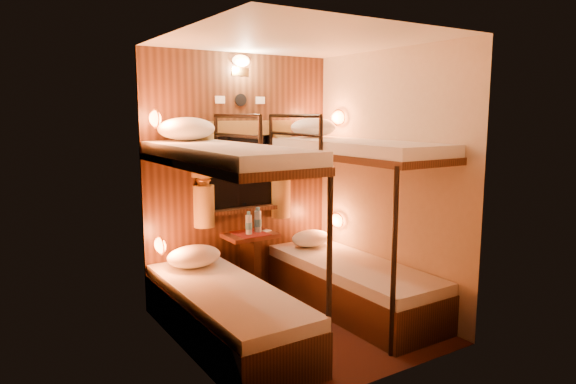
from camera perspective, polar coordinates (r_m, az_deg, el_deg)
floor at (r=4.59m, az=1.10°, el=-14.67°), size 2.10×2.10×0.00m
ceiling at (r=4.25m, az=1.20°, el=16.54°), size 2.10×2.10×0.00m
wall_back at (r=5.15m, az=-5.35°, el=1.77°), size 2.40×0.00×2.40m
wall_front at (r=3.44m, az=10.90°, el=-1.86°), size 2.40×0.00×2.40m
wall_left at (r=3.80m, az=-11.50°, el=-0.89°), size 0.00×2.40×2.40m
wall_right at (r=4.88m, az=10.97°, el=1.24°), size 0.00×2.40×2.40m
back_panel at (r=5.14m, az=-5.27°, el=1.75°), size 2.00×0.03×2.40m
bunk_left at (r=4.15m, az=-6.98°, el=-9.09°), size 0.72×1.90×1.82m
bunk_right at (r=4.82m, az=7.12°, el=-6.52°), size 0.72×1.90×1.82m
window at (r=5.12m, az=-5.11°, el=1.50°), size 1.00×0.12×0.79m
curtains at (r=5.08m, az=-4.95°, el=2.39°), size 1.10×0.22×1.00m
back_fixtures at (r=5.09m, az=-5.25°, el=13.48°), size 0.54×0.09×0.48m
reading_lamps at (r=4.84m, az=-3.45°, el=1.81°), size 2.00×0.20×1.25m
table at (r=5.14m, az=-4.19°, el=-7.19°), size 0.50×0.34×0.66m
bottle_left at (r=5.02m, az=-4.38°, el=-3.64°), size 0.07×0.07×0.23m
bottle_right at (r=5.11m, az=-3.37°, el=-3.29°), size 0.07×0.07×0.25m
sachet_a at (r=5.17m, az=-2.43°, el=-4.32°), size 0.11×0.10×0.01m
sachet_b at (r=5.19m, az=-4.04°, el=-4.30°), size 0.07×0.06×0.00m
pillow_lower_left at (r=4.71m, az=-10.40°, el=-7.04°), size 0.49×0.35×0.19m
pillow_lower_right at (r=5.34m, az=2.54°, el=-5.16°), size 0.43×0.31×0.17m
pillow_upper_left at (r=4.62m, az=-11.21°, el=6.91°), size 0.52×0.37×0.20m
pillow_upper_right at (r=5.16m, az=2.84°, el=7.18°), size 0.49×0.35×0.19m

